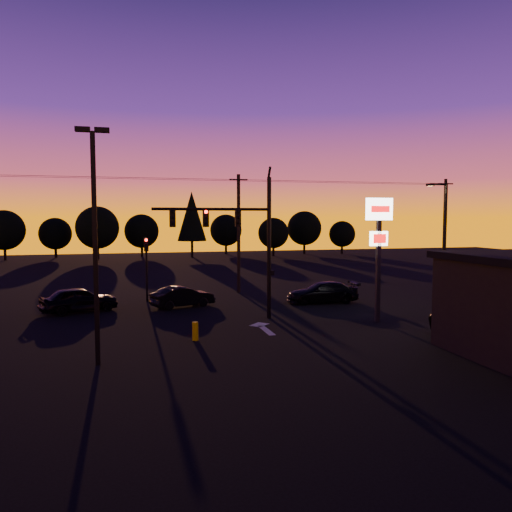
# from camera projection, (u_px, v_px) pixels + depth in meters

# --- Properties ---
(ground) EXTENTS (120.00, 120.00, 0.00)m
(ground) POSITION_uv_depth(u_px,v_px,m) (262.00, 336.00, 24.29)
(ground) COLOR black
(ground) RESTS_ON ground
(lane_arrow) EXTENTS (1.20, 3.10, 0.01)m
(lane_arrow) POSITION_uv_depth(u_px,v_px,m) (263.00, 328.00, 26.03)
(lane_arrow) COLOR beige
(lane_arrow) RESTS_ON ground
(traffic_signal_mast) EXTENTS (6.79, 0.52, 8.58)m
(traffic_signal_mast) POSITION_uv_depth(u_px,v_px,m) (242.00, 232.00, 27.74)
(traffic_signal_mast) COLOR black
(traffic_signal_mast) RESTS_ON ground
(secondary_signal) EXTENTS (0.30, 0.31, 4.35)m
(secondary_signal) POSITION_uv_depth(u_px,v_px,m) (146.00, 260.00, 33.88)
(secondary_signal) COLOR black
(secondary_signal) RESTS_ON ground
(parking_lot_light) EXTENTS (1.25, 0.30, 9.14)m
(parking_lot_light) POSITION_uv_depth(u_px,v_px,m) (95.00, 230.00, 19.09)
(parking_lot_light) COLOR black
(parking_lot_light) RESTS_ON ground
(pylon_sign) EXTENTS (1.50, 0.28, 6.80)m
(pylon_sign) POSITION_uv_depth(u_px,v_px,m) (379.00, 233.00, 27.14)
(pylon_sign) COLOR black
(pylon_sign) RESTS_ON ground
(streetlight) EXTENTS (1.55, 0.35, 8.00)m
(streetlight) POSITION_uv_depth(u_px,v_px,m) (444.00, 238.00, 32.79)
(streetlight) COLOR black
(streetlight) RESTS_ON ground
(utility_pole_1) EXTENTS (1.40, 0.26, 9.00)m
(utility_pole_1) POSITION_uv_depth(u_px,v_px,m) (239.00, 233.00, 37.94)
(utility_pole_1) COLOR black
(utility_pole_1) RESTS_ON ground
(utility_pole_2) EXTENTS (1.40, 0.26, 9.00)m
(utility_pole_2) POSITION_uv_depth(u_px,v_px,m) (444.00, 231.00, 42.51)
(utility_pole_2) COLOR black
(utility_pole_2) RESTS_ON ground
(power_wires) EXTENTS (36.00, 1.22, 0.07)m
(power_wires) POSITION_uv_depth(u_px,v_px,m) (238.00, 180.00, 37.64)
(power_wires) COLOR black
(power_wires) RESTS_ON ground
(bollard) EXTENTS (0.29, 0.29, 0.87)m
(bollard) POSITION_uv_depth(u_px,v_px,m) (195.00, 331.00, 23.32)
(bollard) COLOR #D7DB00
(bollard) RESTS_ON ground
(tree_0) EXTENTS (5.36, 5.36, 6.74)m
(tree_0) POSITION_uv_depth(u_px,v_px,m) (4.00, 230.00, 66.60)
(tree_0) COLOR black
(tree_0) RESTS_ON ground
(tree_1) EXTENTS (4.54, 4.54, 5.71)m
(tree_1) POSITION_uv_depth(u_px,v_px,m) (55.00, 234.00, 71.07)
(tree_1) COLOR black
(tree_1) RESTS_ON ground
(tree_2) EXTENTS (5.77, 5.78, 7.26)m
(tree_2) POSITION_uv_depth(u_px,v_px,m) (97.00, 228.00, 67.70)
(tree_2) COLOR black
(tree_2) RESTS_ON ground
(tree_3) EXTENTS (4.95, 4.95, 6.22)m
(tree_3) POSITION_uv_depth(u_px,v_px,m) (142.00, 231.00, 73.13)
(tree_3) COLOR black
(tree_3) RESTS_ON ground
(tree_4) EXTENTS (4.18, 4.18, 9.50)m
(tree_4) POSITION_uv_depth(u_px,v_px,m) (192.00, 216.00, 71.84)
(tree_4) COLOR black
(tree_4) RESTS_ON ground
(tree_5) EXTENTS (4.95, 4.95, 6.22)m
(tree_5) POSITION_uv_depth(u_px,v_px,m) (226.00, 230.00, 78.35)
(tree_5) COLOR black
(tree_5) RESTS_ON ground
(tree_6) EXTENTS (4.54, 4.54, 5.71)m
(tree_6) POSITION_uv_depth(u_px,v_px,m) (273.00, 233.00, 74.12)
(tree_6) COLOR black
(tree_6) RESTS_ON ground
(tree_7) EXTENTS (5.36, 5.36, 6.74)m
(tree_7) POSITION_uv_depth(u_px,v_px,m) (304.00, 228.00, 78.48)
(tree_7) COLOR black
(tree_7) RESTS_ON ground
(tree_8) EXTENTS (4.12, 4.12, 5.19)m
(tree_8) POSITION_uv_depth(u_px,v_px,m) (342.00, 234.00, 79.11)
(tree_8) COLOR black
(tree_8) RESTS_ON ground
(car_left) EXTENTS (4.88, 3.31, 1.54)m
(car_left) POSITION_uv_depth(u_px,v_px,m) (79.00, 299.00, 30.29)
(car_left) COLOR black
(car_left) RESTS_ON ground
(car_mid) EXTENTS (4.31, 2.70, 1.34)m
(car_mid) POSITION_uv_depth(u_px,v_px,m) (183.00, 297.00, 32.02)
(car_mid) COLOR black
(car_mid) RESTS_ON ground
(car_right) EXTENTS (4.99, 2.39, 1.40)m
(car_right) POSITION_uv_depth(u_px,v_px,m) (322.00, 292.00, 33.68)
(car_right) COLOR black
(car_right) RESTS_ON ground
(suv_parked) EXTENTS (2.65, 5.09, 1.37)m
(suv_parked) POSITION_uv_depth(u_px,v_px,m) (475.00, 326.00, 23.27)
(suv_parked) COLOR black
(suv_parked) RESTS_ON ground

